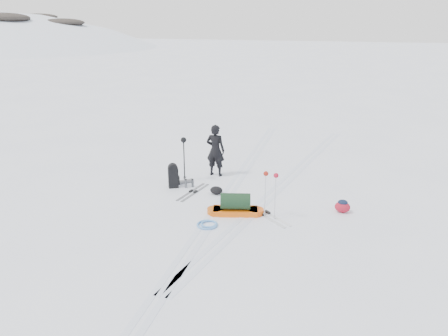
{
  "coord_description": "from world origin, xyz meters",
  "views": [
    {
      "loc": [
        3.81,
        -11.19,
        4.99
      ],
      "look_at": [
        -0.02,
        0.02,
        0.95
      ],
      "focal_mm": 35.0,
      "sensor_mm": 36.0,
      "label": 1
    }
  ],
  "objects": [
    {
      "name": "ground",
      "position": [
        0.0,
        0.0,
        0.0
      ],
      "size": [
        200.0,
        200.0,
        0.0
      ],
      "primitive_type": "plane",
      "color": "white",
      "rests_on": "ground"
    },
    {
      "name": "ski_tracks",
      "position": [
        0.61,
        0.88,
        0.0
      ],
      "size": [
        3.38,
        17.97,
        0.01
      ],
      "color": "silver",
      "rests_on": "ground"
    },
    {
      "name": "skier",
      "position": [
        -0.95,
        1.86,
        0.87
      ],
      "size": [
        0.65,
        0.43,
        1.75
      ],
      "primitive_type": "imported",
      "rotation": [
        0.0,
        0.0,
        3.12
      ],
      "color": "black",
      "rests_on": "ground"
    },
    {
      "name": "pulk_sled",
      "position": [
        0.61,
        -0.88,
        0.22
      ],
      "size": [
        1.59,
        0.86,
        0.59
      ],
      "rotation": [
        0.0,
        0.0,
        0.29
      ],
      "color": "#EC5E0D",
      "rests_on": "ground"
    },
    {
      "name": "expedition_rucksack",
      "position": [
        -1.78,
        0.42,
        0.36
      ],
      "size": [
        0.6,
        0.82,
        0.78
      ],
      "rotation": [
        0.0,
        0.0,
        0.55
      ],
      "color": "black",
      "rests_on": "ground"
    },
    {
      "name": "ski_poles_black",
      "position": [
        -1.73,
        1.04,
        1.19
      ],
      "size": [
        0.18,
        0.21,
        1.46
      ],
      "rotation": [
        0.0,
        0.0,
        -0.36
      ],
      "color": "black",
      "rests_on": "ground"
    },
    {
      "name": "ski_poles_silver",
      "position": [
        1.55,
        -0.85,
        1.08
      ],
      "size": [
        0.41,
        0.18,
        1.29
      ],
      "rotation": [
        0.0,
        0.0,
        -0.03
      ],
      "color": "silver",
      "rests_on": "ground"
    },
    {
      "name": "touring_skis_grey",
      "position": [
        -1.07,
        0.18,
        0.01
      ],
      "size": [
        0.46,
        1.61,
        0.06
      ],
      "rotation": [
        0.0,
        0.0,
        1.42
      ],
      "color": "gray",
      "rests_on": "ground"
    },
    {
      "name": "touring_skis_white",
      "position": [
        1.37,
        -0.66,
        0.02
      ],
      "size": [
        1.67,
        1.37,
        0.07
      ],
      "rotation": [
        0.0,
        0.0,
        -0.65
      ],
      "color": "#B8BBBF",
      "rests_on": "ground"
    },
    {
      "name": "rope_coil",
      "position": [
        0.16,
        -1.79,
        0.03
      ],
      "size": [
        0.68,
        0.68,
        0.07
      ],
      "rotation": [
        0.0,
        0.0,
        -0.29
      ],
      "color": "#5590D0",
      "rests_on": "ground"
    },
    {
      "name": "small_daypack",
      "position": [
        3.34,
        0.17,
        0.17
      ],
      "size": [
        0.45,
        0.35,
        0.36
      ],
      "rotation": [
        0.0,
        0.0,
        0.09
      ],
      "color": "maroon",
      "rests_on": "ground"
    },
    {
      "name": "thermos_pair",
      "position": [
        -1.35,
        0.52,
        0.14
      ],
      "size": [
        0.25,
        0.22,
        0.29
      ],
      "rotation": [
        0.0,
        0.0,
        -0.13
      ],
      "color": "#595C61",
      "rests_on": "ground"
    },
    {
      "name": "stuff_sack",
      "position": [
        -0.35,
        0.28,
        0.12
      ],
      "size": [
        0.39,
        0.3,
        0.24
      ],
      "rotation": [
        0.0,
        0.0,
        -0.03
      ],
      "color": "black",
      "rests_on": "ground"
    }
  ]
}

